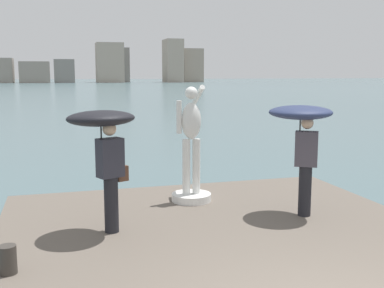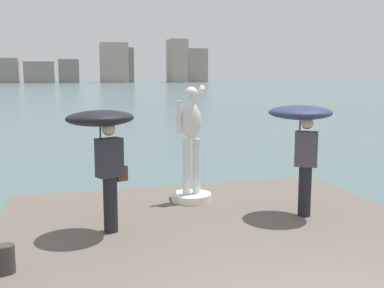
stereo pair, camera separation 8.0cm
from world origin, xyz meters
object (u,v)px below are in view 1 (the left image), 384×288
at_px(onlooker_left, 104,136).
at_px(mooring_bollard, 8,260).
at_px(statue_white_figure, 191,157).
at_px(onlooker_right, 302,127).

xyz_separation_m(onlooker_left, mooring_bollard, (-1.33, -1.22, -1.35)).
xyz_separation_m(statue_white_figure, onlooker_right, (1.58, -1.40, 0.68)).
relative_size(statue_white_figure, onlooker_left, 1.17).
relative_size(onlooker_left, onlooker_right, 1.00).
relative_size(onlooker_right, mooring_bollard, 5.34).
height_order(onlooker_left, onlooker_right, onlooker_left).
bearing_deg(mooring_bollard, onlooker_left, 42.55).
bearing_deg(onlooker_left, onlooker_right, 0.50).
height_order(onlooker_right, mooring_bollard, onlooker_right).
bearing_deg(onlooker_left, mooring_bollard, -137.45).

